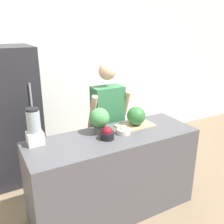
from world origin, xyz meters
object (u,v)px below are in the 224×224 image
object	(u,v)px
person	(108,125)
watermelon	(136,116)
blender	(34,128)
potted_plant	(99,119)
refrigerator	(12,116)
bowl_cherries	(107,134)
bowl_cream	(124,131)

from	to	relation	value
person	watermelon	xyz separation A→B (m)	(0.15, -0.40, 0.22)
watermelon	blender	bearing A→B (deg)	175.52
watermelon	blender	xyz separation A→B (m)	(-1.10, 0.09, 0.04)
person	potted_plant	bearing A→B (deg)	-127.96
blender	potted_plant	xyz separation A→B (m)	(0.65, -0.07, -0.00)
refrigerator	potted_plant	xyz separation A→B (m)	(0.72, -1.12, 0.20)
refrigerator	bowl_cherries	xyz separation A→B (m)	(0.73, -1.28, 0.09)
person	bowl_cream	distance (m)	0.54
bowl_cream	blender	world-z (taller)	blender
bowl_cherries	blender	xyz separation A→B (m)	(-0.65, 0.23, 0.11)
bowl_cherries	blender	size ratio (longest dim) A/B	0.39
bowl_cream	blender	distance (m)	0.90
watermelon	potted_plant	world-z (taller)	potted_plant
watermelon	potted_plant	xyz separation A→B (m)	(-0.45, 0.01, 0.04)
refrigerator	person	distance (m)	1.26
refrigerator	bowl_cream	xyz separation A→B (m)	(0.94, -1.25, 0.07)
watermelon	refrigerator	bearing A→B (deg)	135.98
watermelon	bowl_cream	bearing A→B (deg)	-153.76
person	potted_plant	xyz separation A→B (m)	(-0.30, -0.38, 0.26)
bowl_cream	potted_plant	xyz separation A→B (m)	(-0.22, 0.13, 0.13)
person	blender	bearing A→B (deg)	-161.81
person	watermelon	bearing A→B (deg)	-69.23
person	blender	size ratio (longest dim) A/B	4.45
bowl_cream	bowl_cherries	bearing A→B (deg)	-171.24
person	blender	world-z (taller)	person
bowl_cream	potted_plant	bearing A→B (deg)	149.71
bowl_cream	blender	xyz separation A→B (m)	(-0.87, 0.20, 0.13)
bowl_cherries	potted_plant	world-z (taller)	potted_plant
refrigerator	potted_plant	distance (m)	1.35
watermelon	bowl_cherries	bearing A→B (deg)	-161.65
watermelon	bowl_cherries	size ratio (longest dim) A/B	1.51
refrigerator	blender	bearing A→B (deg)	-85.77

